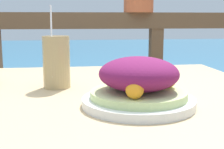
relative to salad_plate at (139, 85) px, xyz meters
The scene contains 5 objects.
patio_table 0.26m from the salad_plate, 126.45° to the left, with size 1.12×0.92×0.77m.
railing_fence 1.07m from the salad_plate, 96.98° to the left, with size 2.80×0.08×1.01m.
sea_backdrop 3.60m from the salad_plate, 92.08° to the left, with size 12.00×4.00×0.55m.
salad_plate is the anchor object (origin of this frame).
drink_glass 0.31m from the salad_plate, 131.56° to the left, with size 0.08×0.08×0.25m.
Camera 1 is at (-0.02, -0.89, 0.97)m, focal length 50.00 mm.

